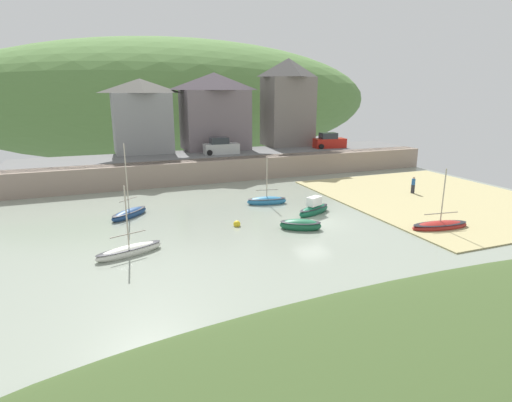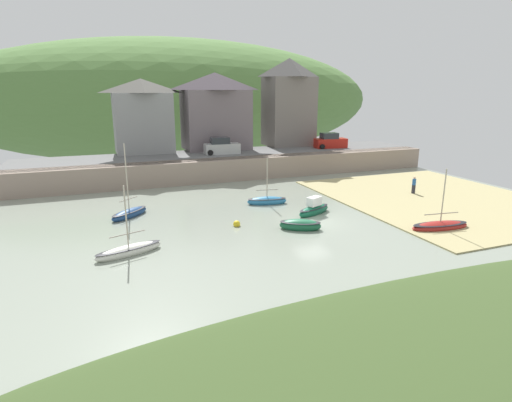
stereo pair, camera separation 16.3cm
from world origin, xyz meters
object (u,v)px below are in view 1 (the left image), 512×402
Objects in this scene: waterfront_building_right at (288,102)px; person_on_slipway at (413,184)px; parked_car_by_wall at (329,142)px; mooring_buoy at (237,224)px; dinghy_open_wooden at (129,251)px; sailboat_nearest_shore at (267,201)px; waterfront_building_centre at (215,111)px; rowboat_small_beached at (440,226)px; sailboat_blue_trim at (300,225)px; sailboat_far_left at (314,209)px; sailboat_white_hull at (129,213)px; parked_car_near_slipway at (221,147)px; waterfront_building_left at (142,116)px.

waterfront_building_right reaches higher than person_on_slipway.
waterfront_building_right is at bearing 137.89° from parked_car_by_wall.
dinghy_open_wooden is at bearing -160.03° from mooring_buoy.
waterfront_building_centre is at bearing 99.14° from sailboat_nearest_shore.
parked_car_by_wall is at bearing -48.86° from waterfront_building_right.
rowboat_small_beached reaches higher than parked_car_by_wall.
waterfront_building_centre reaches higher than sailboat_blue_trim.
waterfront_building_right reaches higher than sailboat_far_left.
sailboat_white_hull is (-14.02, 4.58, -0.11)m from sailboat_far_left.
person_on_slipway is at bearing 65.72° from rowboat_small_beached.
waterfront_building_centre is at bearing 77.46° from mooring_buoy.
waterfront_building_centre is 6.04m from parked_car_near_slipway.
sailboat_white_hull is (-3.57, -18.78, -6.49)m from waterfront_building_left.
sailboat_nearest_shore is 14.92m from parked_car_near_slipway.
waterfront_building_centre is 17.85× the size of mooring_buoy.
sailboat_blue_trim is 0.77× the size of parked_car_near_slipway.
sailboat_far_left is 4.85m from sailboat_nearest_shore.
waterfront_building_left reaches higher than sailboat_far_left.
sailboat_white_hull is 30.35m from parked_car_by_wall.
sailboat_nearest_shore is at bearing -92.64° from waterfront_building_centre.
sailboat_blue_trim is at bearing -88.95° from parked_car_near_slipway.
waterfront_building_left reaches higher than sailboat_blue_trim.
mooring_buoy is at bearing -122.77° from waterfront_building_right.
dinghy_open_wooden is 1.05× the size of parked_car_by_wall.
rowboat_small_beached is at bearing 6.34° from sailboat_blue_trim.
waterfront_building_right is 22.42m from person_on_slipway.
parked_car_by_wall reaches higher than mooring_buoy.
waterfront_building_centre is at bearing 84.65° from parked_car_near_slipway.
sailboat_far_left is (10.45, -23.36, -6.38)m from waterfront_building_left.
rowboat_small_beached is 14.70m from mooring_buoy.
waterfront_building_left is 16.34× the size of mooring_buoy.
sailboat_blue_trim is at bearing -113.44° from waterfront_building_right.
waterfront_building_left is 28.07m from dinghy_open_wooden.
waterfront_building_right is 21.52× the size of mooring_buoy.
sailboat_white_hull is 8.22m from dinghy_open_wooden.
sailboat_nearest_shore reaches higher than mooring_buoy.
mooring_buoy is at bearing -120.23° from sailboat_nearest_shore.
parked_car_near_slipway reaches higher than sailboat_far_left.
sailboat_far_left is 4.11m from sailboat_blue_trim.
waterfront_building_right reaches higher than parked_car_near_slipway.
waterfront_building_centre is at bearing 69.49° from sailboat_far_left.
parked_car_near_slipway is (-2.13, 18.86, 2.81)m from sailboat_far_left.
waterfront_building_centre is 15.31m from parked_car_by_wall.
waterfront_building_right is at bearing 92.98° from rowboat_small_beached.
rowboat_small_beached is 1.07× the size of sailboat_nearest_shore.
sailboat_nearest_shore is 2.65× the size of person_on_slipway.
waterfront_building_centre is 2.91× the size of sailboat_blue_trim.
dinghy_open_wooden is (-12.37, -7.84, -0.02)m from sailboat_nearest_shore.
waterfront_building_right is at bearing 0.00° from waterfront_building_left.
waterfront_building_left reaches higher than person_on_slipway.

